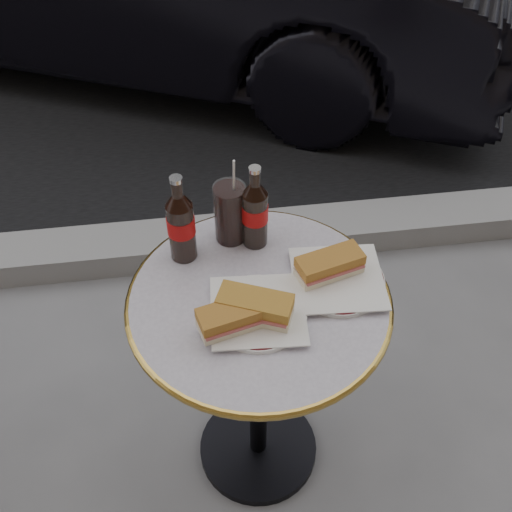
{
  "coord_description": "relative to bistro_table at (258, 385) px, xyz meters",
  "views": [
    {
      "loc": [
        -0.14,
        -0.96,
        1.86
      ],
      "look_at": [
        0.0,
        0.05,
        0.82
      ],
      "focal_mm": 45.0,
      "sensor_mm": 36.0,
      "label": 1
    }
  ],
  "objects": [
    {
      "name": "cola_glass",
      "position": [
        -0.04,
        0.21,
        0.45
      ],
      "size": [
        0.1,
        0.1,
        0.16
      ],
      "primitive_type": "cylinder",
      "rotation": [
        0.0,
        0.0,
        -0.21
      ],
      "color": "black",
      "rests_on": "bistro_table"
    },
    {
      "name": "bistro_table",
      "position": [
        0.0,
        0.0,
        0.0
      ],
      "size": [
        0.62,
        0.62,
        0.73
      ],
      "primitive_type": null,
      "color": "#BAB2C4",
      "rests_on": "ground"
    },
    {
      "name": "curb",
      "position": [
        0.0,
        0.9,
        -0.32
      ],
      "size": [
        40.0,
        0.2,
        0.12
      ],
      "primitive_type": "cube",
      "color": "gray",
      "rests_on": "ground"
    },
    {
      "name": "sandwich_left_a",
      "position": [
        -0.07,
        -0.08,
        0.41
      ],
      "size": [
        0.17,
        0.11,
        0.05
      ],
      "primitive_type": "cube",
      "rotation": [
        0.0,
        0.0,
        0.25
      ],
      "color": "#AA6E2B",
      "rests_on": "plate_left"
    },
    {
      "name": "sandwich_right",
      "position": [
        0.17,
        0.04,
        0.41
      ],
      "size": [
        0.17,
        0.11,
        0.05
      ],
      "primitive_type": "cube",
      "rotation": [
        0.0,
        0.0,
        0.27
      ],
      "color": "#AA6F2B",
      "rests_on": "plate_right"
    },
    {
      "name": "cola_bottle_left",
      "position": [
        -0.16,
        0.16,
        0.49
      ],
      "size": [
        0.08,
        0.08,
        0.24
      ],
      "primitive_type": null,
      "rotation": [
        0.0,
        0.0,
        -0.14
      ],
      "color": "black",
      "rests_on": "bistro_table"
    },
    {
      "name": "plate_right",
      "position": [
        0.19,
        0.02,
        0.37
      ],
      "size": [
        0.27,
        0.27,
        0.01
      ],
      "primitive_type": "cylinder",
      "rotation": [
        0.0,
        0.0,
        -0.24
      ],
      "color": "silver",
      "rests_on": "bistro_table"
    },
    {
      "name": "ground",
      "position": [
        0.0,
        0.0,
        -0.37
      ],
      "size": [
        80.0,
        80.0,
        0.0
      ],
      "primitive_type": "plane",
      "color": "slate",
      "rests_on": "ground"
    },
    {
      "name": "cola_bottle_right",
      "position": [
        0.02,
        0.19,
        0.48
      ],
      "size": [
        0.08,
        0.08,
        0.23
      ],
      "primitive_type": null,
      "rotation": [
        0.0,
        0.0,
        -0.21
      ],
      "color": "black",
      "rests_on": "bistro_table"
    },
    {
      "name": "sandwich_left_b",
      "position": [
        -0.02,
        -0.06,
        0.41
      ],
      "size": [
        0.18,
        0.13,
        0.06
      ],
      "primitive_type": "cube",
      "rotation": [
        0.0,
        0.0,
        -0.4
      ],
      "color": "#B07A2C",
      "rests_on": "plate_left"
    },
    {
      "name": "plate_left",
      "position": [
        -0.01,
        -0.05,
        0.37
      ],
      "size": [
        0.27,
        0.27,
        0.01
      ],
      "primitive_type": "cylinder",
      "rotation": [
        0.0,
        0.0,
        -0.24
      ],
      "color": "white",
      "rests_on": "bistro_table"
    }
  ]
}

